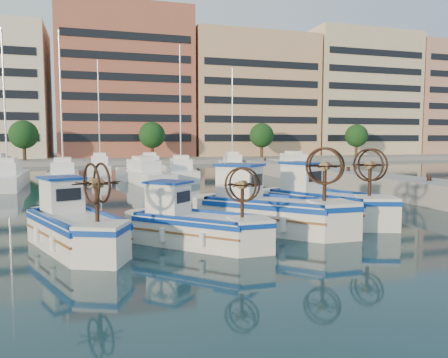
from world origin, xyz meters
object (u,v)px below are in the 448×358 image
at_px(fishing_boat_a, 74,224).
at_px(fishing_boat_c, 267,208).
at_px(fishing_boat_b, 193,223).
at_px(fishing_boat_d, 323,201).

xyz_separation_m(fishing_boat_a, fishing_boat_c, (6.96, 0.73, 0.10)).
height_order(fishing_boat_a, fishing_boat_b, fishing_boat_a).
bearing_deg(fishing_boat_d, fishing_boat_b, 177.10).
relative_size(fishing_boat_b, fishing_boat_d, 0.78).
bearing_deg(fishing_boat_a, fishing_boat_b, -31.20).
relative_size(fishing_boat_a, fishing_boat_b, 1.16).
bearing_deg(fishing_boat_a, fishing_boat_c, -15.61).
bearing_deg(fishing_boat_b, fishing_boat_c, -22.10).
xyz_separation_m(fishing_boat_a, fishing_boat_d, (10.07, 1.99, 0.08)).
bearing_deg(fishing_boat_c, fishing_boat_b, 159.26).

